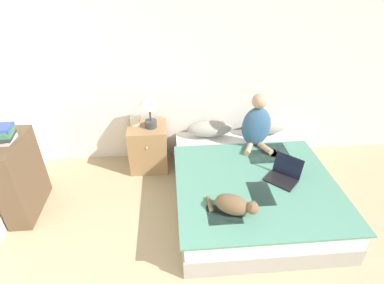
% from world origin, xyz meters
% --- Properties ---
extents(wall_back, '(6.07, 0.05, 2.55)m').
position_xyz_m(wall_back, '(0.00, 3.52, 1.27)').
color(wall_back, silver).
rests_on(wall_back, ground_plane).
extents(bed, '(1.75, 2.01, 0.42)m').
position_xyz_m(bed, '(0.19, 2.44, 0.21)').
color(bed, '#9E998E').
rests_on(bed, ground_plane).
extents(pillow_near, '(0.61, 0.26, 0.21)m').
position_xyz_m(pillow_near, '(-0.20, 3.29, 0.52)').
color(pillow_near, gray).
rests_on(pillow_near, bed).
extents(pillow_far, '(0.61, 0.26, 0.21)m').
position_xyz_m(pillow_far, '(0.57, 3.29, 0.52)').
color(pillow_far, gray).
rests_on(pillow_far, bed).
extents(person_sitting, '(0.37, 0.36, 0.71)m').
position_xyz_m(person_sitting, '(0.35, 3.01, 0.72)').
color(person_sitting, '#33567A').
rests_on(person_sitting, bed).
extents(cat_tabby, '(0.46, 0.36, 0.20)m').
position_xyz_m(cat_tabby, '(-0.15, 1.84, 0.52)').
color(cat_tabby, brown).
rests_on(cat_tabby, bed).
extents(laptop_open, '(0.43, 0.43, 0.25)m').
position_xyz_m(laptop_open, '(0.50, 2.30, 0.47)').
color(laptop_open, black).
rests_on(laptop_open, bed).
extents(nightstand, '(0.50, 0.47, 0.63)m').
position_xyz_m(nightstand, '(-1.03, 3.22, 0.32)').
color(nightstand, '#937047').
rests_on(nightstand, ground_plane).
extents(table_lamp, '(0.29, 0.29, 0.50)m').
position_xyz_m(table_lamp, '(-0.97, 3.21, 0.99)').
color(table_lamp, '#38383D').
rests_on(table_lamp, nightstand).
extents(tissue_box, '(0.12, 0.12, 0.14)m').
position_xyz_m(tissue_box, '(-1.18, 3.30, 0.69)').
color(tissue_box, beige).
rests_on(tissue_box, nightstand).
extents(bookshelf, '(0.25, 0.69, 0.93)m').
position_xyz_m(bookshelf, '(-2.38, 2.50, 0.46)').
color(bookshelf, brown).
rests_on(bookshelf, ground_plane).
extents(book_stack_top, '(0.21, 0.24, 0.18)m').
position_xyz_m(book_stack_top, '(-2.38, 2.50, 1.02)').
color(book_stack_top, beige).
rests_on(book_stack_top, bookshelf).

